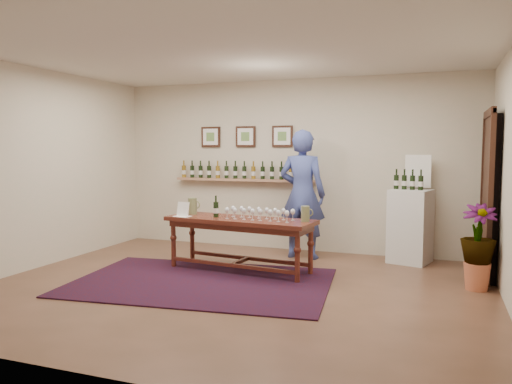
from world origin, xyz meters
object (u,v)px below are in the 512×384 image
(display_pedestal, at_px, (410,226))
(person, at_px, (302,194))
(potted_plant, at_px, (478,247))
(tasting_table, at_px, (240,226))

(display_pedestal, distance_m, person, 1.66)
(display_pedestal, xyz_separation_m, potted_plant, (0.83, -1.24, -0.02))
(potted_plant, bearing_deg, tasting_table, -177.63)
(display_pedestal, relative_size, potted_plant, 1.22)
(potted_plant, xyz_separation_m, person, (-2.41, 0.99, 0.46))
(tasting_table, bearing_deg, person, 68.86)
(tasting_table, relative_size, person, 1.08)
(display_pedestal, height_order, potted_plant, display_pedestal)
(display_pedestal, distance_m, potted_plant, 1.49)
(tasting_table, xyz_separation_m, person, (0.58, 1.11, 0.36))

